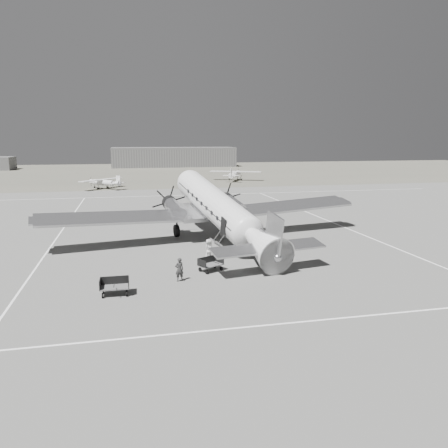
% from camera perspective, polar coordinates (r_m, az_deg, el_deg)
% --- Properties ---
extents(ground, '(260.00, 260.00, 0.00)m').
position_cam_1_polar(ground, '(37.22, 5.16, -3.81)').
color(ground, slate).
rests_on(ground, ground).
extents(taxi_line_near, '(60.00, 0.15, 0.01)m').
position_cam_1_polar(taxi_line_near, '(24.94, 15.11, -11.78)').
color(taxi_line_near, white).
rests_on(taxi_line_near, ground).
extents(taxi_line_right, '(0.15, 80.00, 0.01)m').
position_cam_1_polar(taxi_line_right, '(42.34, 20.85, -2.67)').
color(taxi_line_right, white).
rests_on(taxi_line_right, ground).
extents(taxi_line_left, '(0.15, 60.00, 0.01)m').
position_cam_1_polar(taxi_line_left, '(45.81, -20.98, -1.67)').
color(taxi_line_left, white).
rests_on(taxi_line_left, ground).
extents(taxi_line_horizon, '(90.00, 0.15, 0.01)m').
position_cam_1_polar(taxi_line_horizon, '(75.67, -4.02, 3.81)').
color(taxi_line_horizon, white).
rests_on(taxi_line_horizon, ground).
extents(grass_infield, '(260.00, 90.00, 0.01)m').
position_cam_1_polar(grass_infield, '(130.07, -7.64, 6.77)').
color(grass_infield, '#5F5C50').
rests_on(grass_infield, ground).
extents(hangar_main, '(42.00, 14.00, 6.60)m').
position_cam_1_polar(hangar_main, '(155.21, -6.62, 8.70)').
color(hangar_main, slate).
rests_on(hangar_main, ground).
extents(dc3_airliner, '(35.61, 27.69, 6.12)m').
position_cam_1_polar(dc3_airliner, '(39.93, -0.62, 1.75)').
color(dc3_airliner, '#AEAEB1').
rests_on(dc3_airliner, ground).
extents(light_plane_left, '(13.17, 13.28, 2.14)m').
position_cam_1_polar(light_plane_left, '(87.57, -15.47, 5.13)').
color(light_plane_left, white).
rests_on(light_plane_left, ground).
extents(light_plane_right, '(15.06, 13.96, 2.50)m').
position_cam_1_polar(light_plane_right, '(101.55, 1.47, 6.39)').
color(light_plane_right, white).
rests_on(light_plane_right, ground).
extents(baggage_cart_near, '(2.16, 1.94, 1.01)m').
position_cam_1_polar(baggage_cart_near, '(32.03, -1.75, -5.30)').
color(baggage_cart_near, '#575757').
rests_on(baggage_cart_near, ground).
extents(baggage_cart_far, '(1.89, 1.35, 1.06)m').
position_cam_1_polar(baggage_cart_far, '(28.11, -14.10, -7.94)').
color(baggage_cart_far, '#575757').
rests_on(baggage_cart_far, ground).
extents(ground_crew, '(0.68, 0.53, 1.64)m').
position_cam_1_polar(ground_crew, '(29.88, -5.85, -5.93)').
color(ground_crew, '#2E2E2E').
rests_on(ground_crew, ground).
extents(ramp_agent, '(0.68, 0.84, 1.64)m').
position_cam_1_polar(ramp_agent, '(34.75, -1.84, -3.44)').
color(ramp_agent, silver).
rests_on(ramp_agent, ground).
extents(passenger, '(0.81, 0.96, 1.66)m').
position_cam_1_polar(passenger, '(35.01, -2.01, -3.32)').
color(passenger, beige).
rests_on(passenger, ground).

